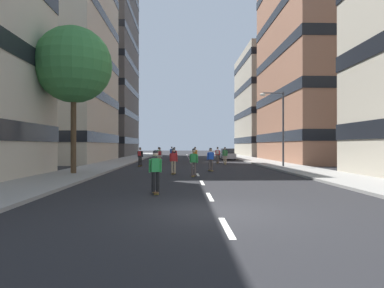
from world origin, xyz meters
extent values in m
plane|color=black|center=(0.00, 29.43, 0.00)|extent=(176.58, 176.58, 0.00)
cube|color=gray|center=(-8.18, 33.11, 0.07)|extent=(3.73, 80.93, 0.14)
cube|color=gray|center=(8.18, 33.11, 0.07)|extent=(3.73, 80.93, 0.14)
cube|color=silver|center=(0.00, -2.00, 0.00)|extent=(0.16, 2.20, 0.01)
cube|color=silver|center=(0.00, 3.00, 0.00)|extent=(0.16, 2.20, 0.01)
cube|color=silver|center=(0.00, 8.00, 0.00)|extent=(0.16, 2.20, 0.01)
cube|color=silver|center=(0.00, 13.00, 0.00)|extent=(0.16, 2.20, 0.01)
cube|color=silver|center=(0.00, 18.00, 0.00)|extent=(0.16, 2.20, 0.01)
cube|color=silver|center=(0.00, 23.00, 0.00)|extent=(0.16, 2.20, 0.01)
cube|color=silver|center=(0.00, 28.00, 0.00)|extent=(0.16, 2.20, 0.01)
cube|color=silver|center=(0.00, 33.00, 0.00)|extent=(0.16, 2.20, 0.01)
cube|color=silver|center=(0.00, 38.00, 0.00)|extent=(0.16, 2.20, 0.01)
cube|color=silver|center=(0.00, 43.00, 0.00)|extent=(0.16, 2.20, 0.01)
cube|color=silver|center=(0.00, 48.00, 0.00)|extent=(0.16, 2.20, 0.01)
cube|color=silver|center=(0.00, 53.00, 0.00)|extent=(0.16, 2.20, 0.01)
cube|color=silver|center=(0.00, 58.00, 0.00)|extent=(0.16, 2.20, 0.01)
cube|color=silver|center=(0.00, 63.00, 0.00)|extent=(0.16, 2.20, 0.01)
cube|color=#B2A893|center=(-16.78, 31.27, 16.43)|extent=(13.47, 16.53, 32.86)
cube|color=black|center=(-16.78, 31.27, 2.82)|extent=(13.59, 16.65, 1.10)
cube|color=black|center=(-16.78, 31.27, 7.51)|extent=(13.59, 16.65, 1.10)
cube|color=black|center=(-16.78, 31.27, 12.20)|extent=(13.59, 16.65, 1.10)
cube|color=black|center=(-16.78, 31.27, 16.90)|extent=(13.59, 16.65, 1.10)
cube|color=#4C4744|center=(-16.78, 53.99, 16.16)|extent=(13.47, 18.30, 32.32)
cube|color=black|center=(-16.78, 53.99, 2.77)|extent=(13.59, 18.42, 1.10)
cube|color=black|center=(-16.78, 53.99, 7.39)|extent=(13.59, 18.42, 1.10)
cube|color=black|center=(-16.78, 53.99, 12.00)|extent=(13.59, 18.42, 1.10)
cube|color=black|center=(-16.78, 53.99, 16.62)|extent=(13.59, 18.42, 1.10)
cube|color=black|center=(-16.78, 53.99, 21.24)|extent=(13.59, 18.42, 1.10)
cube|color=black|center=(-16.78, 53.99, 25.85)|extent=(13.59, 18.42, 1.10)
cube|color=#9E6B51|center=(16.78, 31.27, 14.63)|extent=(13.47, 19.56, 29.27)
cube|color=black|center=(16.78, 31.27, 2.93)|extent=(13.59, 19.68, 1.10)
cube|color=black|center=(16.78, 31.27, 7.80)|extent=(13.59, 19.68, 1.10)
cube|color=black|center=(16.78, 31.27, 12.68)|extent=(13.59, 19.68, 1.10)
cube|color=black|center=(16.78, 31.27, 17.56)|extent=(13.59, 19.68, 1.10)
cube|color=#B2A893|center=(16.78, 53.99, 9.49)|extent=(13.47, 18.10, 18.97)
cube|color=black|center=(16.78, 53.99, 2.85)|extent=(13.59, 18.22, 1.10)
cube|color=black|center=(16.78, 53.99, 7.59)|extent=(13.59, 18.22, 1.10)
cube|color=black|center=(16.78, 53.99, 12.33)|extent=(13.59, 18.22, 1.10)
cube|color=black|center=(16.78, 53.99, 17.08)|extent=(13.59, 18.22, 1.10)
cube|color=#B2B7BF|center=(5.12, 36.99, 0.53)|extent=(1.80, 4.40, 0.70)
cube|color=#2D3338|center=(5.12, 36.84, 1.20)|extent=(1.60, 2.10, 0.64)
cylinder|color=black|center=(4.32, 38.44, 0.32)|extent=(0.22, 0.64, 0.64)
cylinder|color=black|center=(5.92, 38.44, 0.32)|extent=(0.22, 0.64, 0.64)
cylinder|color=black|center=(4.32, 35.54, 0.32)|extent=(0.22, 0.64, 0.64)
cylinder|color=black|center=(5.92, 35.54, 0.32)|extent=(0.22, 0.64, 0.64)
cylinder|color=#4C3823|center=(-8.18, 12.84, 2.83)|extent=(0.36, 0.36, 5.38)
sphere|color=#387A3D|center=(-8.18, 12.84, 7.27)|extent=(5.00, 5.00, 5.00)
cylinder|color=#3F3F44|center=(7.81, 19.99, 3.39)|extent=(0.16, 0.16, 6.50)
cylinder|color=#3F3F44|center=(6.91, 19.99, 6.54)|extent=(1.80, 0.10, 0.10)
ellipsoid|color=silver|center=(6.01, 19.99, 6.39)|extent=(0.50, 0.30, 0.24)
cube|color=brown|center=(-1.82, 25.55, 0.08)|extent=(0.25, 0.91, 0.02)
cylinder|color=#D8BF4C|center=(-1.84, 25.87, 0.04)|extent=(0.18, 0.08, 0.07)
cylinder|color=#D8BF4C|center=(-1.80, 25.23, 0.04)|extent=(0.18, 0.08, 0.07)
cylinder|color=black|center=(-1.91, 25.55, 0.49)|extent=(0.15, 0.15, 0.80)
cylinder|color=black|center=(-1.73, 25.56, 0.49)|extent=(0.15, 0.15, 0.80)
cube|color=red|center=(-1.82, 25.55, 1.17)|extent=(0.33, 0.22, 0.55)
cylinder|color=red|center=(-2.04, 25.59, 1.14)|extent=(0.10, 0.23, 0.55)
cylinder|color=red|center=(-1.60, 25.61, 1.14)|extent=(0.10, 0.23, 0.55)
sphere|color=beige|center=(-1.82, 25.57, 1.62)|extent=(0.22, 0.22, 0.22)
sphere|color=black|center=(-1.82, 25.57, 1.67)|extent=(0.21, 0.21, 0.21)
cube|color=black|center=(-1.81, 25.37, 1.20)|extent=(0.27, 0.17, 0.40)
cube|color=brown|center=(1.13, 16.18, 0.08)|extent=(0.38, 0.92, 0.02)
cylinder|color=#D8BF4C|center=(1.07, 16.49, 0.04)|extent=(0.19, 0.11, 0.07)
cylinder|color=#D8BF4C|center=(1.20, 15.87, 0.04)|extent=(0.19, 0.11, 0.07)
cylinder|color=#594C47|center=(1.04, 16.16, 0.49)|extent=(0.17, 0.17, 0.80)
cylinder|color=#594C47|center=(1.22, 16.20, 0.49)|extent=(0.17, 0.17, 0.80)
cube|color=blue|center=(1.13, 16.18, 1.17)|extent=(0.35, 0.26, 0.55)
cylinder|color=blue|center=(0.91, 16.18, 1.14)|extent=(0.14, 0.24, 0.55)
cylinder|color=blue|center=(1.34, 16.28, 1.14)|extent=(0.14, 0.24, 0.55)
sphere|color=tan|center=(1.13, 16.20, 1.62)|extent=(0.22, 0.22, 0.22)
sphere|color=black|center=(1.13, 16.20, 1.67)|extent=(0.21, 0.21, 0.21)
cube|color=brown|center=(-0.32, 11.58, 0.08)|extent=(0.35, 0.92, 0.02)
cylinder|color=#D8BF4C|center=(-0.27, 11.90, 0.04)|extent=(0.19, 0.10, 0.07)
cylinder|color=#D8BF4C|center=(-0.37, 11.27, 0.04)|extent=(0.19, 0.10, 0.07)
cylinder|color=#594C47|center=(-0.41, 11.60, 0.49)|extent=(0.16, 0.16, 0.80)
cylinder|color=#594C47|center=(-0.23, 11.57, 0.49)|extent=(0.16, 0.16, 0.80)
cube|color=green|center=(-0.32, 11.58, 1.17)|extent=(0.35, 0.25, 0.55)
cylinder|color=green|center=(-0.53, 11.67, 1.14)|extent=(0.13, 0.24, 0.55)
cylinder|color=green|center=(-0.09, 11.60, 1.14)|extent=(0.13, 0.24, 0.55)
sphere|color=beige|center=(-0.32, 11.60, 1.62)|extent=(0.22, 0.22, 0.22)
sphere|color=black|center=(-0.32, 11.60, 1.67)|extent=(0.21, 0.21, 0.21)
cube|color=brown|center=(-3.60, 28.44, 0.08)|extent=(0.41, 0.92, 0.02)
cylinder|color=#D8BF4C|center=(-3.67, 28.75, 0.04)|extent=(0.19, 0.11, 0.07)
cylinder|color=#D8BF4C|center=(-3.52, 28.13, 0.04)|extent=(0.19, 0.11, 0.07)
cylinder|color=tan|center=(-3.68, 28.42, 0.49)|extent=(0.17, 0.17, 0.80)
cylinder|color=tan|center=(-3.51, 28.46, 0.49)|extent=(0.17, 0.17, 0.80)
cube|color=green|center=(-3.60, 28.44, 1.17)|extent=(0.36, 0.27, 0.55)
cylinder|color=green|center=(-3.82, 28.43, 1.14)|extent=(0.14, 0.24, 0.55)
cylinder|color=green|center=(-3.39, 28.54, 1.14)|extent=(0.14, 0.24, 0.55)
sphere|color=tan|center=(-3.60, 28.46, 1.62)|extent=(0.22, 0.22, 0.22)
sphere|color=black|center=(-3.60, 28.46, 1.67)|extent=(0.21, 0.21, 0.21)
cube|color=brown|center=(-2.14, 3.85, 0.08)|extent=(0.35, 0.92, 0.02)
cylinder|color=#D8BF4C|center=(-2.19, 4.16, 0.04)|extent=(0.19, 0.10, 0.07)
cylinder|color=#D8BF4C|center=(-2.08, 3.53, 0.04)|extent=(0.19, 0.10, 0.07)
cylinder|color=black|center=(-2.23, 3.83, 0.49)|extent=(0.16, 0.16, 0.80)
cylinder|color=black|center=(-2.05, 3.86, 0.49)|extent=(0.16, 0.16, 0.80)
cube|color=green|center=(-2.14, 3.85, 1.17)|extent=(0.35, 0.25, 0.55)
cylinder|color=green|center=(-2.36, 3.86, 1.14)|extent=(0.13, 0.24, 0.55)
cylinder|color=green|center=(-1.93, 3.93, 1.14)|extent=(0.13, 0.24, 0.55)
sphere|color=beige|center=(-2.14, 3.87, 1.62)|extent=(0.22, 0.22, 0.22)
sphere|color=black|center=(-2.14, 3.87, 1.67)|extent=(0.21, 0.21, 0.21)
cube|color=brown|center=(2.88, 27.94, 0.08)|extent=(0.35, 0.92, 0.02)
cylinder|color=#D8BF4C|center=(2.93, 28.26, 0.04)|extent=(0.19, 0.10, 0.07)
cylinder|color=#D8BF4C|center=(2.82, 27.63, 0.04)|extent=(0.19, 0.10, 0.07)
cylinder|color=#594C47|center=(2.79, 27.96, 0.49)|extent=(0.16, 0.16, 0.80)
cylinder|color=#594C47|center=(2.96, 27.93, 0.49)|extent=(0.16, 0.16, 0.80)
cube|color=red|center=(2.88, 27.94, 1.17)|extent=(0.35, 0.25, 0.55)
cylinder|color=red|center=(2.67, 28.03, 1.14)|extent=(0.13, 0.24, 0.55)
cylinder|color=red|center=(3.10, 27.95, 1.14)|extent=(0.13, 0.24, 0.55)
sphere|color=beige|center=(2.88, 27.96, 1.62)|extent=(0.22, 0.22, 0.22)
sphere|color=black|center=(2.88, 27.96, 1.67)|extent=(0.21, 0.21, 0.21)
cube|color=beige|center=(2.84, 27.76, 1.20)|extent=(0.28, 0.20, 0.40)
cube|color=brown|center=(0.53, 31.31, 0.08)|extent=(0.22, 0.90, 0.02)
cylinder|color=#D8BF4C|center=(0.53, 31.63, 0.04)|extent=(0.18, 0.07, 0.07)
cylinder|color=#D8BF4C|center=(0.52, 30.99, 0.04)|extent=(0.18, 0.07, 0.07)
cylinder|color=#2D334C|center=(0.44, 31.31, 0.49)|extent=(0.14, 0.14, 0.80)
cylinder|color=#2D334C|center=(0.62, 31.31, 0.49)|extent=(0.14, 0.14, 0.80)
cube|color=orange|center=(0.53, 31.31, 1.17)|extent=(0.32, 0.21, 0.55)
cylinder|color=orange|center=(0.31, 31.37, 1.14)|extent=(0.09, 0.23, 0.55)
cylinder|color=orange|center=(0.75, 31.36, 1.14)|extent=(0.09, 0.23, 0.55)
sphere|color=#997051|center=(0.53, 31.33, 1.62)|extent=(0.22, 0.22, 0.22)
sphere|color=black|center=(0.53, 31.33, 1.67)|extent=(0.21, 0.21, 0.21)
cube|color=brown|center=(-2.46, 38.73, 0.08)|extent=(0.35, 0.92, 0.02)
cylinder|color=#D8BF4C|center=(-2.41, 39.04, 0.04)|extent=(0.19, 0.10, 0.07)
cylinder|color=#D8BF4C|center=(-2.51, 38.41, 0.04)|extent=(0.19, 0.10, 0.07)
cylinder|color=#594C47|center=(-2.55, 38.74, 0.49)|extent=(0.16, 0.16, 0.80)
cylinder|color=#594C47|center=(-2.37, 38.71, 0.49)|extent=(0.16, 0.16, 0.80)
cube|color=blue|center=(-2.46, 38.73, 1.17)|extent=(0.35, 0.25, 0.55)
cylinder|color=blue|center=(-2.67, 38.81, 1.14)|extent=(0.13, 0.24, 0.55)
cylinder|color=blue|center=(-2.23, 38.74, 1.14)|extent=(0.13, 0.24, 0.55)
sphere|color=beige|center=(-2.45, 38.75, 1.62)|extent=(0.22, 0.22, 0.22)
sphere|color=black|center=(-2.45, 38.75, 1.67)|extent=(0.21, 0.21, 0.21)
cube|color=brown|center=(-1.63, 13.36, 0.08)|extent=(0.30, 0.92, 0.02)
cylinder|color=#D8BF4C|center=(-1.59, 13.67, 0.04)|extent=(0.19, 0.09, 0.07)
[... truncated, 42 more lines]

